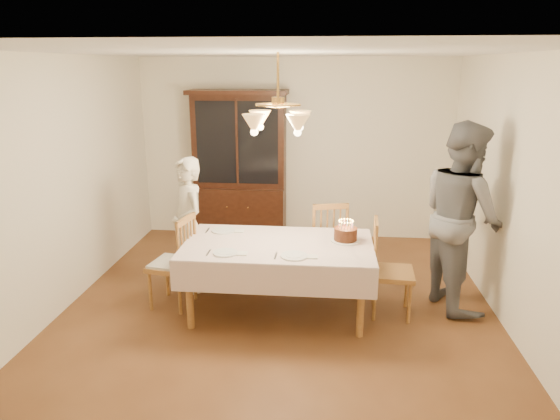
# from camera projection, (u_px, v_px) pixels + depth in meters

# --- Properties ---
(ground) EXTENTS (5.00, 5.00, 0.00)m
(ground) POSITION_uv_depth(u_px,v_px,m) (278.00, 311.00, 5.24)
(ground) COLOR brown
(ground) RESTS_ON ground
(room_shell) EXTENTS (5.00, 5.00, 5.00)m
(room_shell) POSITION_uv_depth(u_px,v_px,m) (278.00, 163.00, 4.79)
(room_shell) COLOR white
(room_shell) RESTS_ON ground
(dining_table) EXTENTS (1.90, 1.10, 0.76)m
(dining_table) POSITION_uv_depth(u_px,v_px,m) (278.00, 250.00, 5.04)
(dining_table) COLOR #915D2A
(dining_table) RESTS_ON ground
(china_hutch) EXTENTS (1.38, 0.54, 2.16)m
(china_hutch) POSITION_uv_depth(u_px,v_px,m) (240.00, 170.00, 7.17)
(china_hutch) COLOR black
(china_hutch) RESTS_ON ground
(chair_far_side) EXTENTS (0.52, 0.50, 1.00)m
(chair_far_side) POSITION_uv_depth(u_px,v_px,m) (326.00, 245.00, 5.87)
(chair_far_side) COLOR #915D2A
(chair_far_side) RESTS_ON ground
(chair_left_end) EXTENTS (0.49, 0.51, 1.00)m
(chair_left_end) POSITION_uv_depth(u_px,v_px,m) (173.00, 265.00, 5.26)
(chair_left_end) COLOR #915D2A
(chair_left_end) RESTS_ON ground
(chair_right_end) EXTENTS (0.45, 0.47, 1.00)m
(chair_right_end) POSITION_uv_depth(u_px,v_px,m) (391.00, 274.00, 5.07)
(chair_right_end) COLOR #915D2A
(chair_right_end) RESTS_ON ground
(elderly_woman) EXTENTS (0.63, 0.67, 1.53)m
(elderly_woman) POSITION_uv_depth(u_px,v_px,m) (188.00, 225.00, 5.55)
(elderly_woman) COLOR beige
(elderly_woman) RESTS_ON ground
(adult_in_grey) EXTENTS (0.97, 1.12, 1.96)m
(adult_in_grey) POSITION_uv_depth(u_px,v_px,m) (461.00, 216.00, 5.16)
(adult_in_grey) COLOR slate
(adult_in_grey) RESTS_ON ground
(birthday_cake) EXTENTS (0.30, 0.30, 0.22)m
(birthday_cake) POSITION_uv_depth(u_px,v_px,m) (346.00, 235.00, 5.07)
(birthday_cake) COLOR white
(birthday_cake) RESTS_ON dining_table
(place_setting_near_left) EXTENTS (0.38, 0.24, 0.02)m
(place_setting_near_left) POSITION_uv_depth(u_px,v_px,m) (227.00, 253.00, 4.75)
(place_setting_near_left) COLOR white
(place_setting_near_left) RESTS_ON dining_table
(place_setting_near_right) EXTENTS (0.40, 0.26, 0.02)m
(place_setting_near_right) POSITION_uv_depth(u_px,v_px,m) (295.00, 256.00, 4.67)
(place_setting_near_right) COLOR white
(place_setting_near_right) RESTS_ON dining_table
(place_setting_far_left) EXTENTS (0.41, 0.26, 0.02)m
(place_setting_far_left) POSITION_uv_depth(u_px,v_px,m) (225.00, 231.00, 5.39)
(place_setting_far_left) COLOR white
(place_setting_far_left) RESTS_ON dining_table
(chandelier) EXTENTS (0.62, 0.62, 0.73)m
(chandelier) POSITION_uv_depth(u_px,v_px,m) (278.00, 121.00, 4.68)
(chandelier) COLOR #BF8C3F
(chandelier) RESTS_ON ground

